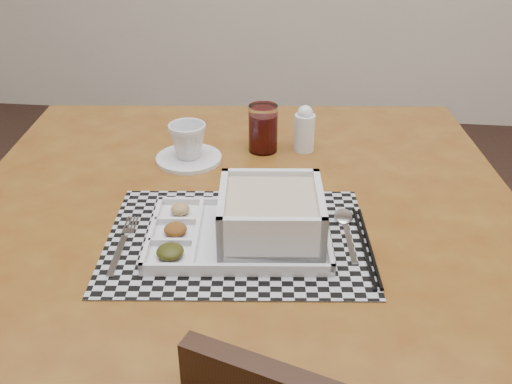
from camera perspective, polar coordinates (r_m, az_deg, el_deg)
dining_table at (r=1.17m, az=-1.41°, el=-5.27°), size 1.23×1.23×0.84m
placemat at (r=1.03m, az=-1.83°, el=-4.68°), size 0.50×0.39×0.00m
serving_tray at (r=1.01m, az=0.50°, el=-2.93°), size 0.34×0.25×0.09m
fork at (r=1.04m, az=-13.07°, el=-5.01°), size 0.04×0.19×0.00m
spoon at (r=1.09m, az=8.83°, el=-2.80°), size 0.04×0.18×0.01m
chopsticks at (r=1.02m, az=10.99°, el=-5.31°), size 0.04×0.24×0.01m
saucer at (r=1.31m, az=-6.72°, el=3.34°), size 0.15×0.15×0.01m
cup at (r=1.29m, az=-6.84°, el=5.12°), size 0.10×0.10×0.08m
juice_glass at (r=1.34m, az=0.71°, el=6.22°), size 0.07×0.07×0.11m
creamer_bottle at (r=1.34m, az=4.87°, el=6.28°), size 0.05×0.05×0.11m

